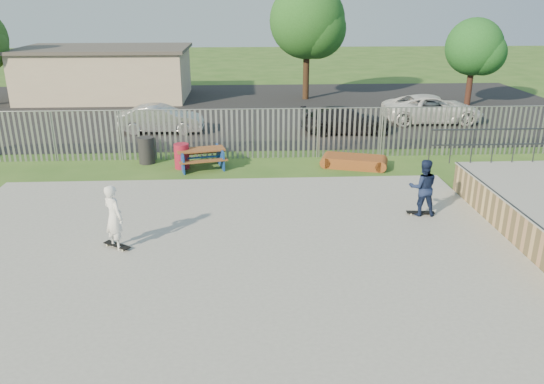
{
  "coord_description": "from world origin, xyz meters",
  "views": [
    {
      "loc": [
        0.68,
        -11.57,
        6.1
      ],
      "look_at": [
        1.4,
        2.0,
        1.1
      ],
      "focal_mm": 35.0,
      "sensor_mm": 36.0,
      "label": 1
    }
  ],
  "objects_px": {
    "tree_mid": "(307,21)",
    "tree_right": "(474,47)",
    "skater_white": "(114,217)",
    "funbox": "(354,162)",
    "picnic_table": "(201,158)",
    "trash_bin_grey": "(146,150)",
    "trash_bin_red": "(182,156)",
    "car_dark": "(346,120)",
    "car_white": "(432,109)",
    "car_silver": "(161,119)",
    "skater_navy": "(423,187)"
  },
  "relations": [
    {
      "from": "car_silver",
      "to": "skater_navy",
      "type": "xyz_separation_m",
      "value": [
        9.04,
        -11.03,
        0.31
      ]
    },
    {
      "from": "car_silver",
      "to": "skater_white",
      "type": "height_order",
      "value": "skater_white"
    },
    {
      "from": "funbox",
      "to": "tree_mid",
      "type": "distance_m",
      "value": 15.14
    },
    {
      "from": "trash_bin_red",
      "to": "skater_navy",
      "type": "bearing_deg",
      "value": -35.6
    },
    {
      "from": "tree_mid",
      "to": "car_silver",
      "type": "bearing_deg",
      "value": -132.71
    },
    {
      "from": "car_dark",
      "to": "tree_mid",
      "type": "height_order",
      "value": "tree_mid"
    },
    {
      "from": "picnic_table",
      "to": "skater_white",
      "type": "height_order",
      "value": "skater_white"
    },
    {
      "from": "picnic_table",
      "to": "skater_white",
      "type": "bearing_deg",
      "value": -116.45
    },
    {
      "from": "picnic_table",
      "to": "trash_bin_red",
      "type": "distance_m",
      "value": 0.73
    },
    {
      "from": "trash_bin_grey",
      "to": "car_silver",
      "type": "xyz_separation_m",
      "value": [
        -0.13,
        4.96,
        0.16
      ]
    },
    {
      "from": "skater_white",
      "to": "funbox",
      "type": "bearing_deg",
      "value": -92.33
    },
    {
      "from": "tree_mid",
      "to": "tree_right",
      "type": "distance_m",
      "value": 9.89
    },
    {
      "from": "funbox",
      "to": "car_dark",
      "type": "relative_size",
      "value": 0.54
    },
    {
      "from": "picnic_table",
      "to": "trash_bin_grey",
      "type": "height_order",
      "value": "trash_bin_grey"
    },
    {
      "from": "picnic_table",
      "to": "funbox",
      "type": "relative_size",
      "value": 0.91
    },
    {
      "from": "tree_mid",
      "to": "skater_white",
      "type": "distance_m",
      "value": 22.81
    },
    {
      "from": "tree_mid",
      "to": "skater_navy",
      "type": "distance_m",
      "value": 19.97
    },
    {
      "from": "car_dark",
      "to": "skater_white",
      "type": "xyz_separation_m",
      "value": [
        -8.09,
        -12.2,
        0.35
      ]
    },
    {
      "from": "skater_navy",
      "to": "car_silver",
      "type": "bearing_deg",
      "value": -45.24
    },
    {
      "from": "trash_bin_grey",
      "to": "car_silver",
      "type": "distance_m",
      "value": 4.97
    },
    {
      "from": "funbox",
      "to": "trash_bin_red",
      "type": "height_order",
      "value": "trash_bin_red"
    },
    {
      "from": "skater_navy",
      "to": "car_white",
      "type": "bearing_deg",
      "value": -104.75
    },
    {
      "from": "picnic_table",
      "to": "funbox",
      "type": "distance_m",
      "value": 5.82
    },
    {
      "from": "tree_mid",
      "to": "trash_bin_red",
      "type": "bearing_deg",
      "value": -113.93
    },
    {
      "from": "car_silver",
      "to": "car_white",
      "type": "xyz_separation_m",
      "value": [
        13.63,
        1.45,
        0.05
      ]
    },
    {
      "from": "picnic_table",
      "to": "trash_bin_red",
      "type": "height_order",
      "value": "trash_bin_red"
    },
    {
      "from": "skater_navy",
      "to": "skater_white",
      "type": "bearing_deg",
      "value": 17.17
    },
    {
      "from": "funbox",
      "to": "trash_bin_red",
      "type": "distance_m",
      "value": 6.55
    },
    {
      "from": "tree_mid",
      "to": "trash_bin_grey",
      "type": "bearing_deg",
      "value": -119.86
    },
    {
      "from": "trash_bin_grey",
      "to": "car_silver",
      "type": "height_order",
      "value": "car_silver"
    },
    {
      "from": "car_white",
      "to": "tree_right",
      "type": "bearing_deg",
      "value": -38.84
    },
    {
      "from": "trash_bin_red",
      "to": "car_silver",
      "type": "bearing_deg",
      "value": 105.45
    },
    {
      "from": "funbox",
      "to": "tree_right",
      "type": "distance_m",
      "value": 15.32
    },
    {
      "from": "trash_bin_grey",
      "to": "car_dark",
      "type": "bearing_deg",
      "value": 26.97
    },
    {
      "from": "picnic_table",
      "to": "tree_right",
      "type": "relative_size",
      "value": 0.41
    },
    {
      "from": "trash_bin_grey",
      "to": "skater_white",
      "type": "xyz_separation_m",
      "value": [
        0.55,
        -7.81,
        0.47
      ]
    },
    {
      "from": "skater_navy",
      "to": "funbox",
      "type": "bearing_deg",
      "value": -74.33
    },
    {
      "from": "car_white",
      "to": "tree_right",
      "type": "relative_size",
      "value": 1.0
    },
    {
      "from": "trash_bin_red",
      "to": "car_dark",
      "type": "xyz_separation_m",
      "value": [
        7.2,
        5.11,
        0.16
      ]
    },
    {
      "from": "funbox",
      "to": "tree_right",
      "type": "xyz_separation_m",
      "value": [
        9.22,
        11.82,
        3.19
      ]
    },
    {
      "from": "trash_bin_grey",
      "to": "car_dark",
      "type": "distance_m",
      "value": 9.69
    },
    {
      "from": "car_white",
      "to": "tree_mid",
      "type": "height_order",
      "value": "tree_mid"
    },
    {
      "from": "funbox",
      "to": "car_silver",
      "type": "height_order",
      "value": "car_silver"
    },
    {
      "from": "picnic_table",
      "to": "tree_mid",
      "type": "bearing_deg",
      "value": 54.98
    },
    {
      "from": "trash_bin_red",
      "to": "skater_white",
      "type": "relative_size",
      "value": 0.56
    },
    {
      "from": "picnic_table",
      "to": "car_silver",
      "type": "bearing_deg",
      "value": 98.31
    },
    {
      "from": "car_dark",
      "to": "skater_navy",
      "type": "xyz_separation_m",
      "value": [
        0.27,
        -10.46,
        0.35
      ]
    },
    {
      "from": "trash_bin_red",
      "to": "car_dark",
      "type": "height_order",
      "value": "car_dark"
    },
    {
      "from": "funbox",
      "to": "car_silver",
      "type": "bearing_deg",
      "value": 161.18
    },
    {
      "from": "picnic_table",
      "to": "skater_navy",
      "type": "height_order",
      "value": "skater_navy"
    }
  ]
}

